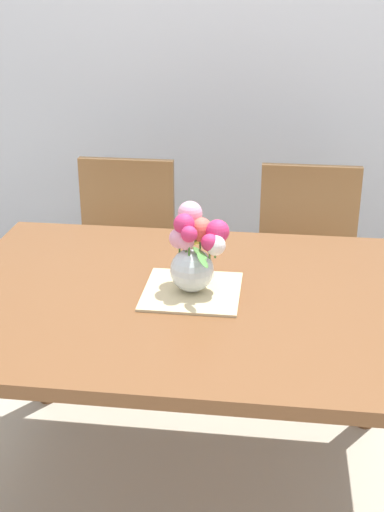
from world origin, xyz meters
TOP-DOWN VIEW (x-y plane):
  - ground_plane at (0.00, 0.00)m, footprint 12.00×12.00m
  - back_wall at (0.00, 1.60)m, footprint 7.00×0.10m
  - dining_table at (0.00, 0.00)m, footprint 1.45×1.07m
  - chair_left at (-0.40, 0.87)m, footprint 0.42×0.42m
  - chair_right at (0.40, 0.87)m, footprint 0.42×0.42m
  - placemat at (0.02, 0.01)m, footprint 0.29×0.29m
  - flower_vase at (0.02, 0.03)m, footprint 0.18×0.23m

SIDE VIEW (x-z plane):
  - ground_plane at x=0.00m, z-range 0.00..0.00m
  - chair_left at x=-0.40m, z-range 0.07..0.97m
  - chair_right at x=0.40m, z-range 0.07..0.97m
  - dining_table at x=0.00m, z-range 0.29..1.05m
  - placemat at x=0.02m, z-range 0.76..0.77m
  - flower_vase at x=0.02m, z-range 0.77..1.02m
  - back_wall at x=0.00m, z-range 0.00..2.80m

